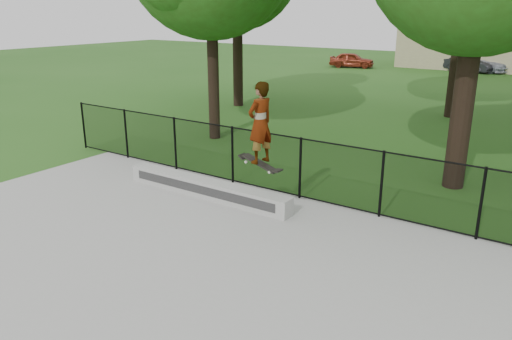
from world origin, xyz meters
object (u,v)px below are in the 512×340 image
at_px(car_c, 481,62).
at_px(skater_airborne, 260,124).
at_px(grind_ledge, 206,188).
at_px(car_a, 352,60).
at_px(car_b, 469,64).

xyz_separation_m(car_c, skater_airborne, (1.71, -31.43, 1.48)).
bearing_deg(skater_airborne, grind_ledge, 171.95).
height_order(car_a, car_c, car_c).
xyz_separation_m(car_b, car_c, (0.59, 0.89, 0.06)).
relative_size(car_b, car_c, 0.78).
bearing_deg(car_b, skater_airborne, -156.68).
relative_size(grind_ledge, car_c, 1.16).
distance_m(grind_ledge, car_c, 31.19).
bearing_deg(car_a, skater_airborne, -174.86).
bearing_deg(grind_ledge, car_b, 91.07).
height_order(car_b, car_c, car_c).
bearing_deg(car_a, car_c, -85.92).
height_order(car_c, skater_airborne, skater_airborne).
xyz_separation_m(car_b, skater_airborne, (2.30, -30.54, 1.54)).
height_order(car_b, skater_airborne, skater_airborne).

